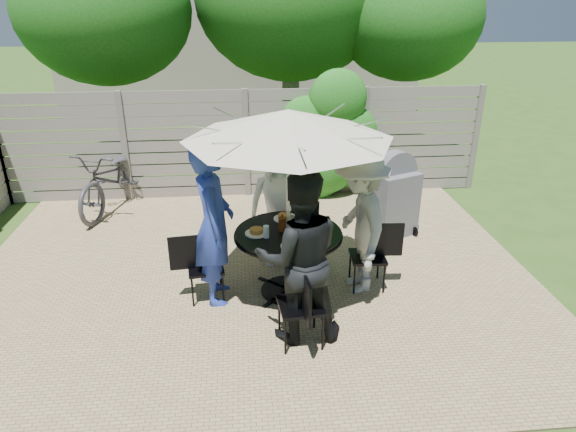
{
  "coord_description": "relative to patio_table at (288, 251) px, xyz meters",
  "views": [
    {
      "loc": [
        -0.09,
        -5.42,
        3.31
      ],
      "look_at": [
        0.42,
        -0.01,
        0.91
      ],
      "focal_mm": 32.0,
      "sensor_mm": 36.0,
      "label": 1
    }
  ],
  "objects": [
    {
      "name": "backyard_envelope",
      "position": [
        -0.32,
        10.5,
        2.05
      ],
      "size": [
        60.0,
        60.0,
        5.0
      ],
      "color": "#2D4C18",
      "rests_on": "ground"
    },
    {
      "name": "syrup_jug",
      "position": [
        -0.06,
        0.05,
        0.32
      ],
      "size": [
        0.09,
        0.09,
        0.16
      ],
      "primitive_type": "cylinder",
      "color": "#59280C",
      "rests_on": "patio_table"
    },
    {
      "name": "glass_front",
      "position": [
        0.11,
        -0.26,
        0.31
      ],
      "size": [
        0.07,
        0.07,
        0.14
      ],
      "primitive_type": "cylinder",
      "color": "silver",
      "rests_on": "patio_table"
    },
    {
      "name": "chair_left",
      "position": [
        -0.96,
        -0.04,
        -0.31
      ],
      "size": [
        0.61,
        0.44,
        0.82
      ],
      "rotation": [
        0.0,
        0.0,
        6.4
      ],
      "color": "black",
      "rests_on": "ground"
    },
    {
      "name": "glass_left",
      "position": [
        -0.26,
        -0.11,
        0.31
      ],
      "size": [
        0.07,
        0.07,
        0.14
      ],
      "primitive_type": "cylinder",
      "color": "silver",
      "rests_on": "patio_table"
    },
    {
      "name": "glass_right",
      "position": [
        0.26,
        0.11,
        0.31
      ],
      "size": [
        0.07,
        0.07,
        0.14
      ],
      "primitive_type": "cylinder",
      "color": "silver",
      "rests_on": "patio_table"
    },
    {
      "name": "bicycle",
      "position": [
        -2.56,
        2.81,
        -0.03
      ],
      "size": [
        1.25,
        2.13,
        1.06
      ],
      "primitive_type": "imported",
      "rotation": [
        0.0,
        0.0,
        -0.29
      ],
      "color": "#333338",
      "rests_on": "ground"
    },
    {
      "name": "chair_back",
      "position": [
        -0.04,
        0.97,
        -0.27
      ],
      "size": [
        0.52,
        0.72,
        0.96
      ],
      "rotation": [
        0.0,
        0.0,
        4.86
      ],
      "color": "black",
      "rests_on": "ground"
    },
    {
      "name": "coffee_cup",
      "position": [
        0.09,
        0.22,
        0.3
      ],
      "size": [
        0.08,
        0.08,
        0.12
      ],
      "primitive_type": "cylinder",
      "color": "#C6B293",
      "rests_on": "patio_table"
    },
    {
      "name": "person_front",
      "position": [
        0.03,
        -0.83,
        0.35
      ],
      "size": [
        0.9,
        0.72,
        1.81
      ],
      "primitive_type": "imported",
      "rotation": [
        0.0,
        0.0,
        3.18
      ],
      "color": "black",
      "rests_on": "ground"
    },
    {
      "name": "patio_table",
      "position": [
        0.0,
        0.0,
        0.0
      ],
      "size": [
        1.26,
        1.26,
        0.8
      ],
      "rotation": [
        0.0,
        0.0,
        0.04
      ],
      "color": "black",
      "rests_on": "ground"
    },
    {
      "name": "bbq_grill",
      "position": [
        1.66,
        1.47,
        0.02
      ],
      "size": [
        0.75,
        0.67,
        1.27
      ],
      "rotation": [
        0.0,
        0.0,
        0.39
      ],
      "color": "#5C5C61",
      "rests_on": "ground"
    },
    {
      "name": "person_back",
      "position": [
        -0.03,
        0.83,
        0.26
      ],
      "size": [
        0.82,
        0.55,
        1.63
      ],
      "primitive_type": "imported",
      "rotation": [
        0.0,
        0.0,
        6.32
      ],
      "color": "white",
      "rests_on": "ground"
    },
    {
      "name": "person_right",
      "position": [
        0.83,
        0.03,
        0.3
      ],
      "size": [
        0.68,
        1.13,
        1.72
      ],
      "primitive_type": "imported",
      "rotation": [
        0.0,
        0.0,
        4.75
      ],
      "color": "#AAA9A6",
      "rests_on": "ground"
    },
    {
      "name": "plate_left",
      "position": [
        -0.36,
        -0.01,
        0.27
      ],
      "size": [
        0.26,
        0.26,
        0.06
      ],
      "color": "white",
      "rests_on": "patio_table"
    },
    {
      "name": "chair_front",
      "position": [
        0.03,
        -0.96,
        -0.29
      ],
      "size": [
        0.47,
        0.67,
        0.9
      ],
      "rotation": [
        0.0,
        0.0,
        1.65
      ],
      "color": "black",
      "rests_on": "ground"
    },
    {
      "name": "umbrella",
      "position": [
        0.0,
        -0.0,
        1.47
      ],
      "size": [
        2.34,
        2.34,
        2.19
      ],
      "rotation": [
        0.0,
        0.0,
        0.04
      ],
      "color": "silver",
      "rests_on": "ground"
    },
    {
      "name": "plate_right",
      "position": [
        0.36,
        0.01,
        0.27
      ],
      "size": [
        0.26,
        0.26,
        0.06
      ],
      "color": "white",
      "rests_on": "patio_table"
    },
    {
      "name": "chair_right",
      "position": [
        0.96,
        0.03,
        -0.3
      ],
      "size": [
        0.62,
        0.43,
        0.84
      ],
      "rotation": [
        0.0,
        0.0,
        3.08
      ],
      "color": "black",
      "rests_on": "ground"
    },
    {
      "name": "plate_back",
      "position": [
        -0.01,
        0.36,
        0.27
      ],
      "size": [
        0.26,
        0.26,
        0.06
      ],
      "color": "white",
      "rests_on": "patio_table"
    },
    {
      "name": "plate_front",
      "position": [
        0.01,
        -0.36,
        0.27
      ],
      "size": [
        0.26,
        0.26,
        0.06
      ],
      "color": "white",
      "rests_on": "patio_table"
    },
    {
      "name": "person_left",
      "position": [
        -0.83,
        -0.03,
        0.38
      ],
      "size": [
        0.47,
        0.7,
        1.88
      ],
      "primitive_type": "imported",
      "rotation": [
        0.0,
        0.0,
        7.89
      ],
      "color": "#24369C",
      "rests_on": "ground"
    }
  ]
}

